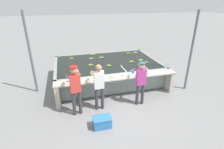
# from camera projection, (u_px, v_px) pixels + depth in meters

# --- Properties ---
(ground_plane) EXTENTS (80.00, 80.00, 0.00)m
(ground_plane) POSITION_uv_depth(u_px,v_px,m) (120.00, 101.00, 6.61)
(ground_plane) COLOR gray
(ground_plane) RESTS_ON ground
(wash_tank) EXTENTS (4.63, 3.06, 0.90)m
(wash_tank) POSITION_uv_depth(u_px,v_px,m) (107.00, 71.00, 8.17)
(wash_tank) COLOR gray
(wash_tank) RESTS_ON ground
(work_ledge) EXTENTS (4.63, 0.45, 0.90)m
(work_ledge) POSITION_uv_depth(u_px,v_px,m) (118.00, 83.00, 6.55)
(work_ledge) COLOR #B7B2A3
(work_ledge) RESTS_ON ground
(worker_0) EXTENTS (0.46, 0.74, 1.70)m
(worker_0) POSITION_uv_depth(u_px,v_px,m) (75.00, 86.00, 5.48)
(worker_0) COLOR #38383D
(worker_0) RESTS_ON ground
(worker_1) EXTENTS (0.41, 0.71, 1.64)m
(worker_1) POSITION_uv_depth(u_px,v_px,m) (99.00, 83.00, 5.78)
(worker_1) COLOR #38383D
(worker_1) RESTS_ON ground
(worker_2) EXTENTS (0.43, 0.72, 1.60)m
(worker_2) POSITION_uv_depth(u_px,v_px,m) (141.00, 80.00, 6.07)
(worker_2) COLOR #38383D
(worker_2) RESTS_ON ground
(banana_bunch_floating_0) EXTENTS (0.27, 0.28, 0.08)m
(banana_bunch_floating_0) POSITION_uv_depth(u_px,v_px,m) (91.00, 59.00, 8.37)
(banana_bunch_floating_0) COLOR #93BC3D
(banana_bunch_floating_0) RESTS_ON wash_tank
(banana_bunch_floating_1) EXTENTS (0.27, 0.28, 0.08)m
(banana_bunch_floating_1) POSITION_uv_depth(u_px,v_px,m) (129.00, 53.00, 9.17)
(banana_bunch_floating_1) COLOR #8CB738
(banana_bunch_floating_1) RESTS_ON wash_tank
(banana_bunch_floating_2) EXTENTS (0.28, 0.28, 0.08)m
(banana_bunch_floating_2) POSITION_uv_depth(u_px,v_px,m) (101.00, 57.00, 8.52)
(banana_bunch_floating_2) COLOR #7FAD33
(banana_bunch_floating_2) RESTS_ON wash_tank
(banana_bunch_floating_3) EXTENTS (0.28, 0.27, 0.08)m
(banana_bunch_floating_3) POSITION_uv_depth(u_px,v_px,m) (109.00, 65.00, 7.51)
(banana_bunch_floating_3) COLOR #7FAD33
(banana_bunch_floating_3) RESTS_ON wash_tank
(banana_bunch_floating_4) EXTENTS (0.23, 0.23, 0.08)m
(banana_bunch_floating_4) POSITION_uv_depth(u_px,v_px,m) (71.00, 58.00, 8.38)
(banana_bunch_floating_4) COLOR #8CB738
(banana_bunch_floating_4) RESTS_ON wash_tank
(banana_bunch_floating_5) EXTENTS (0.27, 0.28, 0.08)m
(banana_bunch_floating_5) POSITION_uv_depth(u_px,v_px,m) (92.00, 55.00, 8.96)
(banana_bunch_floating_5) COLOR #7FAD33
(banana_bunch_floating_5) RESTS_ON wash_tank
(banana_bunch_floating_6) EXTENTS (0.27, 0.28, 0.08)m
(banana_bunch_floating_6) POSITION_uv_depth(u_px,v_px,m) (141.00, 60.00, 8.16)
(banana_bunch_floating_6) COLOR #9EC642
(banana_bunch_floating_6) RESTS_ON wash_tank
(banana_bunch_floating_7) EXTENTS (0.24, 0.24, 0.08)m
(banana_bunch_floating_7) POSITION_uv_depth(u_px,v_px,m) (146.00, 62.00, 7.89)
(banana_bunch_floating_7) COLOR #8CB738
(banana_bunch_floating_7) RESTS_ON wash_tank
(banana_bunch_floating_8) EXTENTS (0.28, 0.27, 0.08)m
(banana_bunch_floating_8) POSITION_uv_depth(u_px,v_px,m) (140.00, 64.00, 7.61)
(banana_bunch_floating_8) COLOR #75A333
(banana_bunch_floating_8) RESTS_ON wash_tank
(banana_bunch_floating_9) EXTENTS (0.28, 0.28, 0.08)m
(banana_bunch_floating_9) POSITION_uv_depth(u_px,v_px,m) (135.00, 53.00, 9.28)
(banana_bunch_floating_9) COLOR #93BC3D
(banana_bunch_floating_9) RESTS_ON wash_tank
(banana_bunch_floating_10) EXTENTS (0.27, 0.28, 0.08)m
(banana_bunch_floating_10) POSITION_uv_depth(u_px,v_px,m) (131.00, 62.00, 7.97)
(banana_bunch_floating_10) COLOR #8CB738
(banana_bunch_floating_10) RESTS_ON wash_tank
(banana_bunch_floating_11) EXTENTS (0.24, 0.24, 0.08)m
(banana_bunch_floating_11) POSITION_uv_depth(u_px,v_px,m) (78.00, 75.00, 6.53)
(banana_bunch_floating_11) COLOR #93BC3D
(banana_bunch_floating_11) RESTS_ON wash_tank
(banana_bunch_floating_12) EXTENTS (0.28, 0.27, 0.08)m
(banana_bunch_floating_12) POSITION_uv_depth(u_px,v_px,m) (90.00, 65.00, 7.56)
(banana_bunch_floating_12) COLOR #75A333
(banana_bunch_floating_12) RESTS_ON wash_tank
(banana_bunch_floating_13) EXTENTS (0.28, 0.28, 0.08)m
(banana_bunch_floating_13) POSITION_uv_depth(u_px,v_px,m) (73.00, 70.00, 7.04)
(banana_bunch_floating_13) COLOR #7FAD33
(banana_bunch_floating_13) RESTS_ON wash_tank
(banana_bunch_ledge_0) EXTENTS (0.26, 0.26, 0.08)m
(banana_bunch_ledge_0) POSITION_uv_depth(u_px,v_px,m) (111.00, 77.00, 6.34)
(banana_bunch_ledge_0) COLOR #9EC642
(banana_bunch_ledge_0) RESTS_ON work_ledge
(banana_bunch_ledge_1) EXTENTS (0.28, 0.27, 0.08)m
(banana_bunch_ledge_1) POSITION_uv_depth(u_px,v_px,m) (146.00, 74.00, 6.67)
(banana_bunch_ledge_1) COLOR #9EC642
(banana_bunch_ledge_1) RESTS_ON work_ledge
(knife_0) EXTENTS (0.34, 0.14, 0.02)m
(knife_0) POSITION_uv_depth(u_px,v_px,m) (69.00, 81.00, 6.06)
(knife_0) COLOR silver
(knife_0) RESTS_ON work_ledge
(knife_1) EXTENTS (0.30, 0.23, 0.02)m
(knife_1) POSITION_uv_depth(u_px,v_px,m) (124.00, 76.00, 6.47)
(knife_1) COLOR silver
(knife_1) RESTS_ON work_ledge
(crate) EXTENTS (0.55, 0.39, 0.32)m
(crate) POSITION_uv_depth(u_px,v_px,m) (102.00, 122.00, 5.22)
(crate) COLOR #3375B7
(crate) RESTS_ON ground
(support_post_left) EXTENTS (0.09, 0.09, 3.20)m
(support_post_left) POSITION_uv_depth(u_px,v_px,m) (30.00, 54.00, 6.66)
(support_post_left) COLOR slate
(support_post_left) RESTS_ON ground
(support_post_right) EXTENTS (0.09, 0.09, 3.20)m
(support_post_right) POSITION_uv_depth(u_px,v_px,m) (191.00, 53.00, 6.88)
(support_post_right) COLOR slate
(support_post_right) RESTS_ON ground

